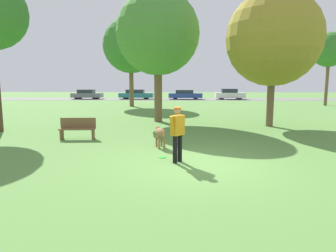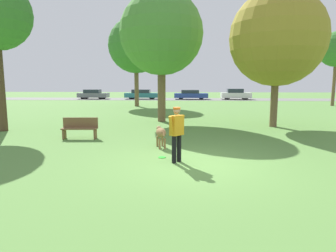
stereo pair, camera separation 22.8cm
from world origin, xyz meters
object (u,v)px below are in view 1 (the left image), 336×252
object	(u,v)px
tree_far_right	(329,50)
tree_far_left	(131,45)
parked_car_teal	(136,94)
parked_car_blue	(185,95)
dog	(160,133)
tree_near_right	(273,39)
frisbee	(162,157)
parked_car_white	(230,94)
park_bench	(78,128)
parked_car_grey	(87,94)
person	(178,130)
tree_mid_center	(158,33)

from	to	relation	value
tree_far_right	tree_far_left	xyz separation A→B (m)	(-18.69, -1.76, 0.29)
parked_car_teal	parked_car_blue	size ratio (longest dim) A/B	1.03
dog	tree_near_right	distance (m)	8.44
frisbee	tree_near_right	bearing A→B (deg)	52.38
tree_far_left	parked_car_white	size ratio (longest dim) A/B	2.11
parked_car_blue	park_bench	distance (m)	28.56
parked_car_grey	parked_car_teal	world-z (taller)	parked_car_teal
person	parked_car_blue	bearing A→B (deg)	37.40
parked_car_teal	parked_car_grey	bearing A→B (deg)	-178.00
frisbee	parked_car_teal	distance (m)	31.69
parked_car_teal	parked_car_white	size ratio (longest dim) A/B	1.18
frisbee	tree_mid_center	xyz separation A→B (m)	(-0.70, 8.40, 4.93)
parked_car_blue	tree_far_right	bearing A→B (deg)	-37.18
frisbee	tree_far_left	world-z (taller)	tree_far_left
dog	park_bench	world-z (taller)	park_bench
person	park_bench	bearing A→B (deg)	88.62
parked_car_blue	park_bench	world-z (taller)	parked_car_blue
park_bench	tree_mid_center	bearing A→B (deg)	58.29
frisbee	parked_car_grey	distance (m)	33.22
frisbee	tree_far_right	distance (m)	26.14
tree_far_right	parked_car_grey	distance (m)	28.83
frisbee	tree_far_right	world-z (taller)	tree_far_right
tree_far_left	parked_car_teal	bearing A→B (deg)	96.24
person	frisbee	size ratio (longest dim) A/B	6.87
parked_car_blue	person	bearing A→B (deg)	-91.80
parked_car_teal	tree_near_right	bearing A→B (deg)	-66.87
parked_car_white	tree_far_left	bearing A→B (deg)	-132.31
dog	tree_mid_center	size ratio (longest dim) A/B	0.14
dog	parked_car_white	size ratio (longest dim) A/B	0.27
tree_mid_center	parked_car_white	xyz separation A→B (m)	(7.86, 22.66, -4.26)
tree_near_right	parked_car_blue	world-z (taller)	tree_near_right
parked_car_teal	park_bench	size ratio (longest dim) A/B	3.18
person	parked_car_teal	bearing A→B (deg)	49.12
tree_far_left	parked_car_teal	distance (m)	13.11
person	park_bench	world-z (taller)	person
parked_car_grey	park_bench	bearing A→B (deg)	-73.87
frisbee	parked_car_blue	xyz separation A→B (m)	(1.29, 31.03, 0.61)
frisbee	tree_near_right	size ratio (longest dim) A/B	0.03
dog	parked_car_blue	bearing A→B (deg)	-18.88
person	parked_car_grey	xyz separation A→B (m)	(-12.31, 31.54, -0.28)
frisbee	tree_far_left	size ratio (longest dim) A/B	0.03
tree_mid_center	parked_car_grey	size ratio (longest dim) A/B	1.82
tree_mid_center	tree_near_right	bearing A→B (deg)	-16.30
tree_mid_center	parked_car_white	world-z (taller)	tree_mid_center
parked_car_teal	dog	bearing A→B (deg)	-80.14
tree_mid_center	park_bench	distance (m)	7.66
tree_far_right	tree_mid_center	xyz separation A→B (m)	(-15.45, -12.52, -0.35)
tree_near_right	parked_car_blue	bearing A→B (deg)	99.03
person	parked_car_grey	distance (m)	33.86
person	tree_mid_center	bearing A→B (deg)	46.33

